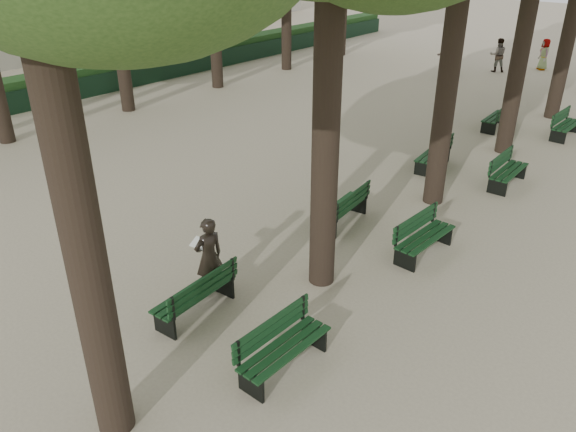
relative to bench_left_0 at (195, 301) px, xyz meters
The scene contains 15 objects.
ground 0.73m from the bench_left_0, 123.02° to the right, with size 120.00×120.00×0.00m, color tan.
bench_left_0 is the anchor object (origin of this frame).
bench_left_1 4.81m from the bench_left_0, 90.00° to the left, with size 0.76×1.85×0.92m.
bench_left_2 9.62m from the bench_left_0, 90.00° to the left, with size 0.76×1.85×0.92m.
bench_left_3 14.62m from the bench_left_0, 90.00° to the left, with size 0.66×1.83×0.92m.
bench_right_0 2.27m from the bench_left_0, ahead, with size 0.60×1.81×0.92m.
bench_right_1 5.24m from the bench_left_0, 64.38° to the left, with size 0.66×1.83×0.92m.
bench_right_2 9.99m from the bench_left_0, 76.88° to the left, with size 0.60×1.81×0.92m.
bench_right_3 15.41m from the bench_left_0, 81.54° to the left, with size 0.63×1.82×0.92m.
man_with_map 0.91m from the bench_left_0, 113.56° to the left, with size 0.67×0.72×1.67m.
pedestrian_e 22.16m from the bench_left_0, 103.61° to the left, with size 1.57×0.34×1.69m, color #262628.
pedestrian_d 26.02m from the bench_left_0, 94.33° to the left, with size 0.77×0.32×1.58m, color #262628.
pedestrian_a 24.20m from the bench_left_0, 98.66° to the left, with size 0.82×0.34×1.68m, color #262628.
fence 18.58m from the bench_left_0, 145.82° to the left, with size 0.08×42.00×0.90m, color black.
hedge 19.16m from the bench_left_0, 146.99° to the left, with size 1.20×42.00×1.20m, color #183D15.
Camera 1 is at (7.25, -4.98, 6.46)m, focal length 35.00 mm.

